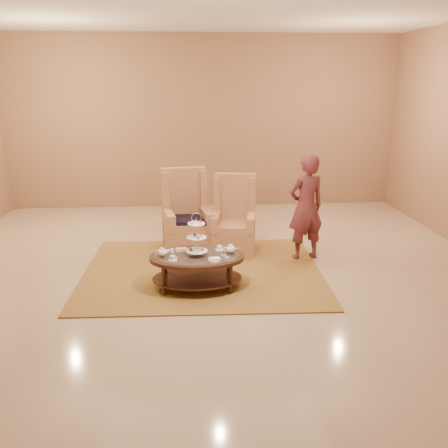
{
  "coord_description": "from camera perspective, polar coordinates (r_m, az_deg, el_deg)",
  "views": [
    {
      "loc": [
        -0.36,
        -6.42,
        2.59
      ],
      "look_at": [
        0.14,
        0.2,
        0.67
      ],
      "focal_mm": 40.0,
      "sensor_mm": 36.0,
      "label": 1
    }
  ],
  "objects": [
    {
      "name": "person",
      "position": [
        7.43,
        9.35,
        1.89
      ],
      "size": [
        0.67,
        0.54,
        1.58
      ],
      "rotation": [
        0.0,
        0.0,
        3.45
      ],
      "color": "brown",
      "rests_on": "ground"
    },
    {
      "name": "tea_table",
      "position": [
        6.39,
        -3.11,
        -4.28
      ],
      "size": [
        1.22,
        0.85,
        1.01
      ],
      "rotation": [
        0.0,
        0.0,
        -0.01
      ],
      "color": "black",
      "rests_on": "ground"
    },
    {
      "name": "wall_back",
      "position": [
        10.46,
        -2.38,
        11.49
      ],
      "size": [
        8.0,
        0.04,
        3.5
      ],
      "primitive_type": "cube",
      "color": "#976E52",
      "rests_on": "ground"
    },
    {
      "name": "armchair_left",
      "position": [
        7.83,
        -4.31,
        0.08
      ],
      "size": [
        0.8,
        0.82,
        1.28
      ],
      "rotation": [
        0.0,
        0.0,
        0.17
      ],
      "color": "tan",
      "rests_on": "ground"
    },
    {
      "name": "rug",
      "position": [
        7.05,
        -2.47,
        -5.4
      ],
      "size": [
        3.36,
        2.83,
        0.02
      ],
      "rotation": [
        0.0,
        0.0,
        -0.03
      ],
      "color": "#A38439",
      "rests_on": "ground"
    },
    {
      "name": "ground",
      "position": [
        6.93,
        -1.05,
        -5.84
      ],
      "size": [
        8.0,
        8.0,
        0.0
      ],
      "primitive_type": "plane",
      "color": "#BCA68C",
      "rests_on": "ground"
    },
    {
      "name": "armchair_right",
      "position": [
        7.79,
        1.16,
        -0.21
      ],
      "size": [
        0.75,
        0.77,
        1.2
      ],
      "rotation": [
        0.0,
        0.0,
        -0.17
      ],
      "color": "tan",
      "rests_on": "ground"
    },
    {
      "name": "ceiling",
      "position": [
        6.93,
        -1.05,
        -5.84
      ],
      "size": [
        8.0,
        8.0,
        0.02
      ],
      "primitive_type": "cube",
      "color": "silver",
      "rests_on": "ground"
    }
  ]
}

